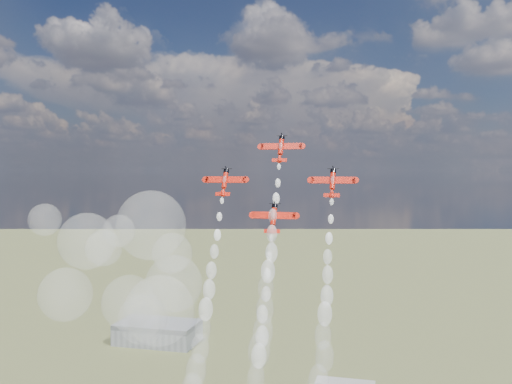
{
  "coord_description": "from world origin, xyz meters",
  "views": [
    {
      "loc": [
        22.64,
        -131.21,
        108.42
      ],
      "look_at": [
        -13.88,
        13.11,
        102.47
      ],
      "focal_mm": 38.0,
      "sensor_mm": 36.0,
      "label": 1
    }
  ],
  "objects_px": {
    "hangar": "(158,332)",
    "plane_slot": "(273,218)",
    "plane_left": "(225,182)",
    "plane_right": "(332,182)",
    "plane_lead": "(281,148)"
  },
  "relations": [
    {
      "from": "plane_left",
      "to": "plane_right",
      "type": "xyz_separation_m",
      "value": [
        29.99,
        0.0,
        0.0
      ]
    },
    {
      "from": "plane_lead",
      "to": "plane_right",
      "type": "xyz_separation_m",
      "value": [
        14.99,
        -4.73,
        -9.37
      ]
    },
    {
      "from": "plane_lead",
      "to": "plane_slot",
      "type": "bearing_deg",
      "value": -90.0
    },
    {
      "from": "plane_left",
      "to": "plane_slot",
      "type": "bearing_deg",
      "value": -17.52
    },
    {
      "from": "hangar",
      "to": "plane_right",
      "type": "relative_size",
      "value": 4.23
    },
    {
      "from": "hangar",
      "to": "plane_left",
      "type": "height_order",
      "value": "plane_left"
    },
    {
      "from": "plane_left",
      "to": "plane_right",
      "type": "bearing_deg",
      "value": 0.0
    },
    {
      "from": "plane_slot",
      "to": "plane_left",
      "type": "bearing_deg",
      "value": 162.48
    },
    {
      "from": "hangar",
      "to": "plane_slot",
      "type": "bearing_deg",
      "value": -56.86
    },
    {
      "from": "plane_left",
      "to": "plane_right",
      "type": "relative_size",
      "value": 1.0
    },
    {
      "from": "hangar",
      "to": "plane_slot",
      "type": "distance_m",
      "value": 223.73
    },
    {
      "from": "hangar",
      "to": "plane_left",
      "type": "bearing_deg",
      "value": -59.82
    },
    {
      "from": "plane_right",
      "to": "plane_slot",
      "type": "relative_size",
      "value": 1.0
    },
    {
      "from": "plane_lead",
      "to": "plane_left",
      "type": "height_order",
      "value": "plane_lead"
    },
    {
      "from": "plane_left",
      "to": "plane_right",
      "type": "distance_m",
      "value": 29.99
    }
  ]
}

